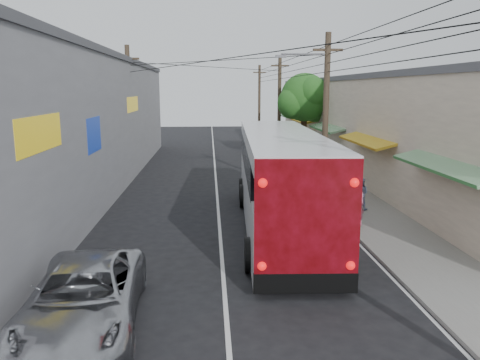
# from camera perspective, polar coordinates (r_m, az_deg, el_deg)

# --- Properties ---
(ground) EXTENTS (120.00, 120.00, 0.00)m
(ground) POSITION_cam_1_polar(r_m,az_deg,el_deg) (10.66, -1.41, -19.46)
(ground) COLOR black
(ground) RESTS_ON ground
(sidewalk) EXTENTS (3.00, 80.00, 0.12)m
(sidewalk) POSITION_cam_1_polar(r_m,az_deg,el_deg) (30.45, 9.33, 0.76)
(sidewalk) COLOR slate
(sidewalk) RESTS_ON ground
(building_right) EXTENTS (7.09, 40.00, 6.25)m
(building_right) POSITION_cam_1_polar(r_m,az_deg,el_deg) (33.26, 16.32, 6.69)
(building_right) COLOR beige
(building_right) RESTS_ON ground
(building_left) EXTENTS (7.20, 36.00, 7.25)m
(building_left) POSITION_cam_1_polar(r_m,az_deg,el_deg) (28.43, -20.53, 6.79)
(building_left) COLOR gray
(building_left) RESTS_ON ground
(utility_poles) EXTENTS (11.80, 45.28, 8.00)m
(utility_poles) POSITION_cam_1_polar(r_m,az_deg,el_deg) (29.74, 3.02, 8.54)
(utility_poles) COLOR #473828
(utility_poles) RESTS_ON ground
(street_tree) EXTENTS (4.40, 4.00, 6.60)m
(street_tree) POSITION_cam_1_polar(r_m,az_deg,el_deg) (35.94, 7.97, 9.75)
(street_tree) COLOR #3F2B19
(street_tree) RESTS_ON ground
(coach_bus) EXTENTS (3.50, 13.26, 3.79)m
(coach_bus) POSITION_cam_1_polar(r_m,az_deg,el_deg) (18.35, 4.88, 0.15)
(coach_bus) COLOR silver
(coach_bus) RESTS_ON ground
(jeepney) EXTENTS (2.79, 5.49, 1.49)m
(jeepney) POSITION_cam_1_polar(r_m,az_deg,el_deg) (11.57, -18.44, -13.35)
(jeepney) COLOR #A9AAB0
(jeepney) RESTS_ON ground
(parked_suv) EXTENTS (2.65, 6.33, 1.83)m
(parked_suv) POSITION_cam_1_polar(r_m,az_deg,el_deg) (25.89, 7.35, 0.94)
(parked_suv) COLOR #96959D
(parked_suv) RESTS_ON ground
(parked_car_mid) EXTENTS (2.08, 4.12, 1.35)m
(parked_car_mid) POSITION_cam_1_polar(r_m,az_deg,el_deg) (35.74, 2.97, 3.40)
(parked_car_mid) COLOR #26262B
(parked_car_mid) RESTS_ON ground
(parked_car_far) EXTENTS (1.92, 4.16, 1.32)m
(parked_car_far) POSITION_cam_1_polar(r_m,az_deg,el_deg) (42.59, 2.36, 4.61)
(parked_car_far) COLOR black
(parked_car_far) RESTS_ON ground
(pedestrian_near) EXTENTS (0.68, 0.51, 1.67)m
(pedestrian_near) POSITION_cam_1_polar(r_m,az_deg,el_deg) (18.91, 14.11, -2.94)
(pedestrian_near) COLOR #D16E93
(pedestrian_near) RESTS_ON sidewalk
(pedestrian_far) EXTENTS (0.88, 0.81, 1.44)m
(pedestrian_far) POSITION_cam_1_polar(r_m,az_deg,el_deg) (21.45, 14.48, -1.62)
(pedestrian_far) COLOR #8292BD
(pedestrian_far) RESTS_ON sidewalk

